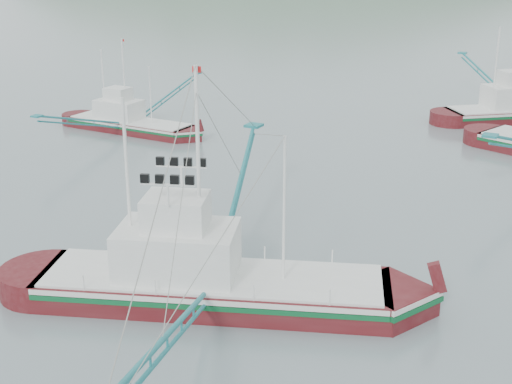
% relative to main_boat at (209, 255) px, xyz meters
% --- Properties ---
extents(ground, '(1200.00, 1200.00, 0.00)m').
position_rel_main_boat_xyz_m(ground, '(-1.24, 1.15, -2.45)').
color(ground, slate).
rests_on(ground, ground).
extents(main_boat, '(17.22, 29.21, 12.25)m').
position_rel_main_boat_xyz_m(main_boat, '(0.00, 0.00, 0.00)').
color(main_boat, '#4B0C10').
rests_on(main_boat, ground).
extents(bg_boat_left, '(12.41, 22.33, 9.03)m').
position_rel_main_boat_xyz_m(bg_boat_left, '(-23.75, 25.12, -1.21)').
color(bg_boat_left, '#4B0C10').
rests_on(bg_boat_left, ground).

